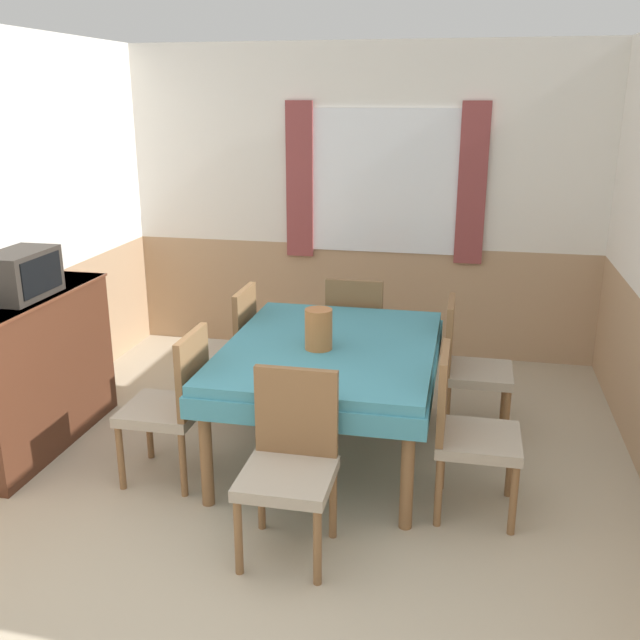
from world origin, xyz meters
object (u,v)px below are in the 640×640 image
at_px(chair_head_near, 290,459).
at_px(tv, 21,275).
at_px(vase, 319,329).
at_px(chair_head_window, 356,331).
at_px(chair_left_far, 228,346).
at_px(dining_table, 330,360).
at_px(chair_left_near, 173,401).
at_px(chair_right_far, 468,363).
at_px(sideboard, 30,371).
at_px(chair_right_near, 466,428).

relative_size(chair_head_near, tv, 1.87).
distance_m(tv, vase, 1.84).
height_order(chair_head_window, tv, tv).
height_order(chair_head_near, vase, vase).
bearing_deg(chair_head_near, chair_left_far, -61.03).
height_order(dining_table, chair_left_near, chair_left_near).
relative_size(chair_right_far, tv, 1.87).
xyz_separation_m(chair_head_near, tv, (-1.86, 0.73, 0.65)).
bearing_deg(sideboard, chair_right_far, 15.47).
height_order(chair_left_far, chair_right_near, same).
xyz_separation_m(dining_table, chair_right_far, (0.83, 0.49, -0.14)).
height_order(chair_right_near, chair_left_near, same).
bearing_deg(chair_left_far, vase, -126.78).
bearing_deg(chair_right_near, chair_head_near, -57.68).
xyz_separation_m(chair_head_near, sideboard, (-1.89, 0.75, 0.02)).
height_order(chair_right_far, chair_left_near, same).
relative_size(chair_left_far, sideboard, 0.69).
relative_size(dining_table, chair_head_near, 1.81).
relative_size(dining_table, tv, 3.37).
bearing_deg(chair_left_far, tv, 126.94).
bearing_deg(dining_table, sideboard, -172.00).
bearing_deg(chair_head_window, vase, -92.85).
height_order(chair_right_far, chair_right_near, same).
height_order(chair_head_window, chair_right_near, same).
relative_size(chair_head_window, sideboard, 0.69).
bearing_deg(chair_left_far, chair_head_near, -151.03).
xyz_separation_m(chair_left_near, vase, (0.78, 0.40, 0.37)).
bearing_deg(chair_head_window, chair_left_far, -147.68).
bearing_deg(chair_right_near, vase, -114.05).
relative_size(chair_head_near, vase, 3.72).
bearing_deg(chair_head_near, dining_table, -90.00).
relative_size(chair_head_window, tv, 1.87).
bearing_deg(chair_head_near, chair_head_window, -90.00).
bearing_deg(vase, chair_head_window, 87.15).
bearing_deg(chair_right_near, chair_right_far, -180.00).
distance_m(dining_table, vase, 0.25).
bearing_deg(sideboard, chair_left_far, 35.35).
bearing_deg(chair_left_near, chair_right_far, -59.59).
xyz_separation_m(chair_head_window, chair_left_far, (-0.83, -0.53, 0.00)).
bearing_deg(chair_right_far, chair_left_far, -90.00).
bearing_deg(chair_head_window, dining_table, -90.00).
xyz_separation_m(chair_right_near, chair_left_near, (-1.66, 0.00, 0.00)).
relative_size(chair_head_window, chair_right_near, 1.00).
height_order(chair_right_near, chair_head_near, same).
distance_m(chair_right_far, sideboard, 2.83).
bearing_deg(chair_head_near, chair_right_near, -147.68).
distance_m(chair_right_near, chair_left_near, 1.66).
xyz_separation_m(chair_right_near, chair_head_near, (-0.83, -0.53, 0.00)).
relative_size(chair_head_near, sideboard, 0.69).
relative_size(chair_head_window, chair_left_far, 1.00).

